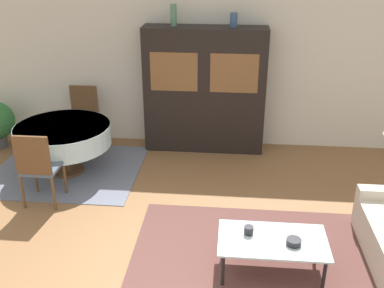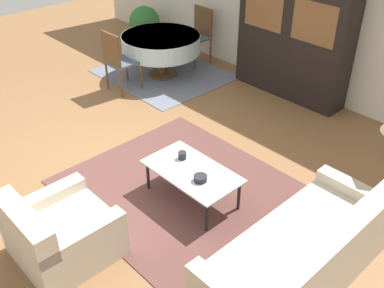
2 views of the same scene
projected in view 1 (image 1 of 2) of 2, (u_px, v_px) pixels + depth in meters
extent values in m
cube|color=beige|center=(193.00, 63.00, 7.12)|extent=(10.00, 0.06, 2.70)
cube|color=brown|center=(255.00, 269.00, 4.67)|extent=(2.66, 2.27, 0.01)
cube|color=slate|center=(68.00, 170.00, 6.68)|extent=(2.12, 1.81, 0.01)
cylinder|color=black|center=(223.00, 270.00, 4.37)|extent=(0.04, 0.04, 0.38)
cylinder|color=black|center=(324.00, 276.00, 4.29)|extent=(0.04, 0.04, 0.38)
cylinder|color=black|center=(224.00, 239.00, 4.82)|extent=(0.04, 0.04, 0.38)
cylinder|color=black|center=(316.00, 244.00, 4.74)|extent=(0.04, 0.04, 0.38)
cube|color=silver|center=(273.00, 240.00, 4.48)|extent=(1.09, 0.61, 0.02)
cube|color=black|center=(205.00, 90.00, 7.01)|extent=(1.88, 0.43, 1.96)
cube|color=brown|center=(174.00, 72.00, 6.71)|extent=(0.71, 0.01, 0.59)
cube|color=brown|center=(234.00, 74.00, 6.63)|extent=(0.71, 0.01, 0.59)
cylinder|color=brown|center=(68.00, 170.00, 6.63)|extent=(0.48, 0.48, 0.03)
cylinder|color=brown|center=(66.00, 158.00, 6.55)|extent=(0.14, 0.14, 0.42)
cylinder|color=silver|center=(63.00, 135.00, 6.40)|extent=(1.34, 1.34, 0.30)
cylinder|color=silver|center=(62.00, 127.00, 6.34)|extent=(1.35, 1.35, 0.03)
cylinder|color=brown|center=(36.00, 177.00, 6.01)|extent=(0.04, 0.04, 0.45)
cylinder|color=brown|center=(65.00, 178.00, 5.97)|extent=(0.04, 0.04, 0.45)
cylinder|color=brown|center=(23.00, 192.00, 5.64)|extent=(0.04, 0.04, 0.45)
cylinder|color=brown|center=(54.00, 194.00, 5.61)|extent=(0.04, 0.04, 0.45)
cube|color=#475666|center=(42.00, 168.00, 5.71)|extent=(0.44, 0.44, 0.04)
cube|color=brown|center=(32.00, 156.00, 5.41)|extent=(0.44, 0.04, 0.51)
cylinder|color=brown|center=(92.00, 141.00, 7.08)|extent=(0.04, 0.04, 0.45)
cylinder|color=brown|center=(67.00, 140.00, 7.11)|extent=(0.04, 0.04, 0.45)
cylinder|color=brown|center=(99.00, 131.00, 7.44)|extent=(0.04, 0.04, 0.45)
cylinder|color=brown|center=(76.00, 130.00, 7.48)|extent=(0.04, 0.04, 0.45)
cube|color=#475666|center=(82.00, 121.00, 7.17)|extent=(0.44, 0.44, 0.04)
cube|color=brown|center=(84.00, 101.00, 7.24)|extent=(0.44, 0.04, 0.51)
cylinder|color=#232328|center=(249.00, 230.00, 4.54)|extent=(0.10, 0.10, 0.09)
cylinder|color=#232328|center=(294.00, 242.00, 4.39)|extent=(0.15, 0.15, 0.06)
cylinder|color=#4C7A60|center=(174.00, 15.00, 6.58)|extent=(0.09, 0.09, 0.32)
cylinder|color=#33517A|center=(234.00, 20.00, 6.53)|extent=(0.11, 0.11, 0.20)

